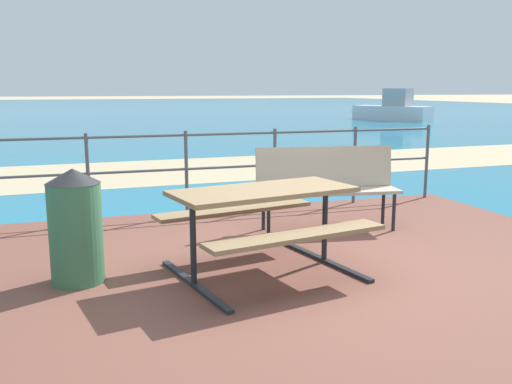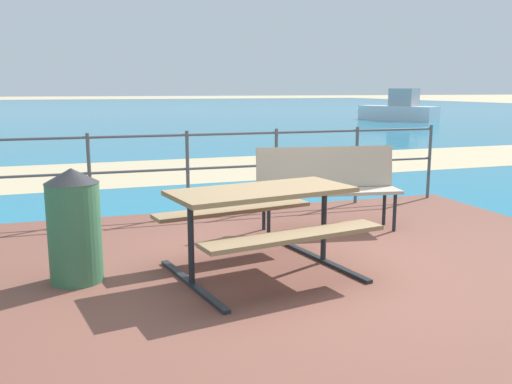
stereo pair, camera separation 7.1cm
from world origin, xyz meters
TOP-DOWN VIEW (x-y plane):
  - ground_plane at (0.00, 0.00)m, footprint 240.00×240.00m
  - patio_paving at (0.00, 0.00)m, footprint 6.40×5.20m
  - sea_water at (0.00, 40.00)m, footprint 90.00×90.00m
  - beach_strip at (0.00, 6.63)m, footprint 54.07×4.95m
  - picnic_table at (-0.43, -0.03)m, footprint 1.76×1.58m
  - park_bench at (0.77, 1.21)m, footprint 1.63×0.65m
  - railing_fence at (0.00, 2.40)m, footprint 5.94×0.04m
  - trash_bin at (-1.95, 0.25)m, footprint 0.44×0.44m
  - boat_mid at (14.02, 20.89)m, footprint 3.00×4.45m

SIDE VIEW (x-z plane):
  - ground_plane at x=0.00m, z-range 0.00..0.00m
  - sea_water at x=0.00m, z-range 0.00..0.01m
  - beach_strip at x=0.00m, z-range 0.00..0.01m
  - patio_paving at x=0.00m, z-range 0.00..0.06m
  - trash_bin at x=-1.95m, z-range 0.06..1.01m
  - boat_mid at x=14.02m, z-range -0.26..1.37m
  - park_bench at x=0.77m, z-range 0.15..1.08m
  - picnic_table at x=-0.43m, z-range 0.26..1.00m
  - railing_fence at x=0.00m, z-range 0.19..1.25m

